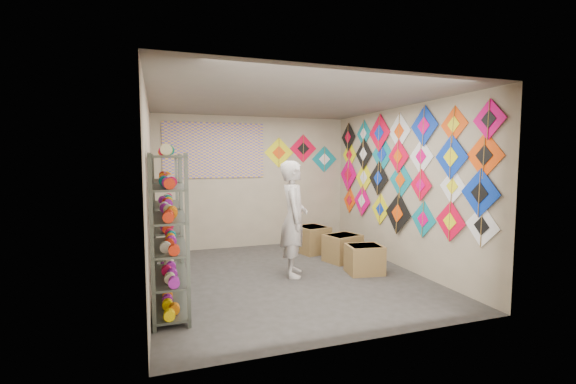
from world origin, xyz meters
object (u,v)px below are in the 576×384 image
object	(u,v)px
shelf_rack_front	(169,234)
shopkeeper	(294,219)
carton_c	(312,239)
shelf_rack_back	(166,218)
carton_a	(364,259)
carton_b	(343,248)

from	to	relation	value
shelf_rack_front	shopkeeper	size ratio (longest dim) A/B	1.05
carton_c	shelf_rack_front	bearing A→B (deg)	-155.98
shelf_rack_back	carton_a	world-z (taller)	shelf_rack_back
shelf_rack_back	shelf_rack_front	bearing A→B (deg)	-90.00
shelf_rack_back	carton_a	xyz separation A→B (m)	(3.00, -0.67, -0.72)
shelf_rack_front	carton_b	xyz separation A→B (m)	(3.00, 1.40, -0.71)
carton_a	carton_b	size ratio (longest dim) A/B	0.93
shelf_rack_front	carton_a	size ratio (longest dim) A/B	3.47
shelf_rack_back	shopkeeper	size ratio (longest dim) A/B	1.05
shelf_rack_front	carton_a	bearing A→B (deg)	11.87
shelf_rack_back	carton_b	xyz separation A→B (m)	(3.00, 0.10, -0.71)
shopkeeper	carton_b	distance (m)	1.38
shopkeeper	carton_a	world-z (taller)	shopkeeper
carton_a	shopkeeper	bearing A→B (deg)	174.65
shelf_rack_front	carton_a	xyz separation A→B (m)	(3.00, 0.63, -0.72)
shopkeeper	carton_a	distance (m)	1.33
shelf_rack_front	carton_b	bearing A→B (deg)	25.03
shopkeeper	carton_a	size ratio (longest dim) A/B	3.30
shelf_rack_front	shelf_rack_back	bearing A→B (deg)	90.00
shelf_rack_front	carton_b	world-z (taller)	shelf_rack_front
carton_a	carton_c	world-z (taller)	carton_c
shelf_rack_front	carton_c	xyz separation A→B (m)	(2.72, 2.18, -0.69)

